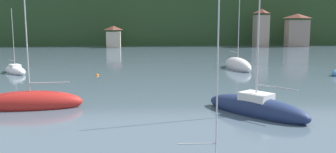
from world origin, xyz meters
TOP-DOWN VIEW (x-y plane):
  - wooded_hillside at (18.26, 154.23)m, footprint 352.00×74.56m
  - shore_building_west at (-9.93, 104.89)m, footprint 3.80×3.18m
  - shore_building_westcentral at (29.79, 105.47)m, footprint 3.56×4.41m
  - shore_building_central at (39.72, 105.09)m, footprint 6.08×3.60m
  - sailboat_far_2 at (10.84, 58.10)m, footprint 3.02×8.08m
  - sailboat_mid_4 at (-10.40, 36.74)m, footprint 7.70×2.74m
  - sailboat_mid_6 at (5.62, 33.86)m, footprint 6.59×7.55m
  - sailboat_far_7 at (-18.25, 56.07)m, footprint 4.73×5.47m
  - mooring_buoy_near at (-7.64, 53.20)m, footprint 0.43×0.43m

SIDE VIEW (x-z plane):
  - mooring_buoy_near at x=-7.64m, z-range -0.21..0.21m
  - sailboat_far_7 at x=-18.25m, z-range -3.87..4.55m
  - sailboat_mid_4 at x=-10.40m, z-range -4.34..5.16m
  - sailboat_mid_6 at x=5.62m, z-range -5.34..6.24m
  - sailboat_far_2 at x=10.84m, z-range -5.14..6.15m
  - shore_building_west at x=-9.93m, z-range -0.08..5.57m
  - shore_building_central at x=39.72m, z-range -0.13..8.77m
  - shore_building_westcentral at x=29.79m, z-range -0.13..10.05m
  - wooded_hillside at x=18.26m, z-range -14.13..30.48m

